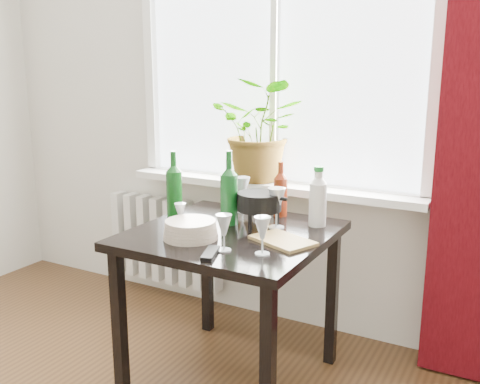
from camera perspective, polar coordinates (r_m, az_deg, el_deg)
The scene contains 18 objects.
window at distance 2.96m, azimuth 3.94°, elevation 15.79°, with size 1.72×0.08×1.62m.
windowsill at distance 2.96m, azimuth 3.14°, elevation 0.70°, with size 1.72×0.20×0.04m.
radiator at distance 3.48m, azimuth -7.98°, elevation -5.11°, with size 0.80×0.10×0.55m.
table at distance 2.45m, azimuth -0.91°, elevation -6.23°, with size 0.85×0.85×0.74m.
potted_plant at distance 2.95m, azimuth 2.35°, elevation 6.59°, with size 0.51×0.44×0.56m, color #22761F.
wine_bottle_left at distance 2.64m, azimuth -7.05°, elevation 0.91°, with size 0.08×0.08×0.33m, color #0C3F10, non-canonical shape.
wine_bottle_right at distance 2.49m, azimuth -1.17°, elevation 0.52°, with size 0.08×0.08×0.35m, color #0C4114, non-canonical shape.
bottle_amber at distance 2.64m, azimuth 4.36°, elevation 0.37°, with size 0.07×0.07×0.28m, color maroon, non-canonical shape.
cleaning_bottle at distance 2.49m, azimuth 8.32°, elevation -0.44°, with size 0.08×0.08×0.28m, color silver, non-canonical shape.
wineglass_front_right at distance 2.14m, azimuth -1.72°, elevation -4.34°, with size 0.07×0.07×0.15m, color #B0B8BE, non-canonical shape.
wineglass_far_right at distance 2.10m, azimuth 2.40°, elevation -4.64°, with size 0.07×0.07×0.16m, color silver, non-canonical shape.
wineglass_back_center at distance 2.45m, azimuth 3.92°, elevation -1.66°, with size 0.08×0.08×0.19m, color silver, non-canonical shape.
wineglass_back_left at distance 2.72m, azimuth 0.27°, elevation -0.22°, with size 0.08×0.08×0.19m, color silver, non-canonical shape.
wineglass_front_left at distance 2.44m, azimuth -6.37°, elevation -2.58°, with size 0.05×0.05×0.12m, color silver, non-canonical shape.
plate_stack at distance 2.32m, azimuth -5.30°, elevation -4.02°, with size 0.24×0.24×0.08m, color beige.
fondue_pot at distance 2.48m, azimuth 2.08°, elevation -1.87°, with size 0.24×0.21×0.16m, color black, non-canonical shape.
tv_remote at distance 2.12m, azimuth -3.18°, elevation -6.53°, with size 0.05×0.15×0.02m, color black.
cutting_board at distance 2.27m, azimuth 4.59°, elevation -5.19°, with size 0.26×0.17×0.01m, color #A38349.
Camera 1 is at (1.25, -0.46, 1.46)m, focal length 40.00 mm.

